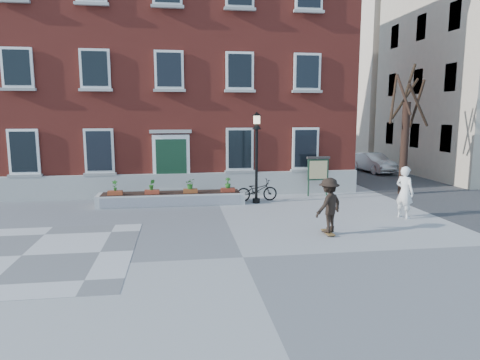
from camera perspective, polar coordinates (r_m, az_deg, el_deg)
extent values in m
plane|color=gray|center=(11.79, 0.40, -10.28)|extent=(100.00, 100.00, 0.00)
cube|color=#5F5F61|center=(13.33, -27.10, -8.97)|extent=(6.00, 6.00, 0.01)
imported|color=black|center=(18.99, 2.24, -1.38)|extent=(1.91, 0.81, 0.98)
imported|color=silver|center=(29.66, 17.34, 2.21)|extent=(1.79, 3.99, 1.27)
imported|color=white|center=(17.02, 21.10, -1.53)|extent=(0.73, 0.84, 1.94)
cube|color=maroon|center=(25.10, -9.23, 13.63)|extent=(18.00, 10.00, 12.00)
cube|color=#AAAAA5|center=(20.17, -9.06, -0.71)|extent=(18.00, 0.24, 1.10)
cube|color=gray|center=(20.12, -9.03, -2.03)|extent=(2.60, 0.80, 0.20)
cube|color=gray|center=(20.23, -9.04, -1.40)|extent=(2.20, 0.50, 0.20)
cube|color=white|center=(20.06, -9.14, 2.41)|extent=(1.70, 0.12, 2.50)
cube|color=#12321F|center=(20.02, -9.13, 2.11)|extent=(1.40, 0.06, 2.30)
cube|color=#9F9F9A|center=(19.91, -9.24, 6.40)|extent=(1.90, 0.25, 0.15)
cube|color=white|center=(21.08, -26.87, 3.38)|extent=(1.30, 0.10, 2.00)
cube|color=black|center=(21.03, -26.92, 3.37)|extent=(1.08, 0.04, 1.78)
cube|color=gray|center=(21.13, -26.73, 0.50)|extent=(1.44, 0.20, 0.12)
cube|color=white|center=(21.10, -27.57, 13.15)|extent=(1.30, 0.10, 1.70)
cube|color=black|center=(21.05, -27.62, 13.15)|extent=(1.08, 0.04, 1.48)
cube|color=gray|center=(20.98, -27.45, 10.69)|extent=(1.44, 0.20, 0.12)
cube|color=gray|center=(21.46, -28.18, 20.31)|extent=(1.44, 0.20, 0.12)
cube|color=silver|center=(20.29, -18.27, 3.71)|extent=(1.30, 0.10, 2.00)
cube|color=black|center=(20.24, -18.29, 3.70)|extent=(1.08, 0.04, 1.78)
cube|color=gray|center=(20.34, -18.15, 0.72)|extent=(1.44, 0.20, 0.12)
cube|color=silver|center=(20.31, -18.77, 13.87)|extent=(1.30, 0.10, 1.70)
cube|color=black|center=(20.26, -18.80, 13.89)|extent=(1.08, 0.04, 1.48)
cube|color=#ACACA7|center=(20.19, -18.67, 11.32)|extent=(1.44, 0.20, 0.12)
cube|color=#A5A5A0|center=(20.68, -19.20, 21.32)|extent=(1.44, 0.20, 0.12)
cube|color=white|center=(20.01, -9.44, 14.30)|extent=(1.30, 0.10, 1.70)
cube|color=black|center=(19.96, -9.44, 14.31)|extent=(1.08, 0.04, 1.48)
cube|color=#9F9E9A|center=(19.88, -9.37, 11.70)|extent=(1.44, 0.20, 0.12)
cube|color=#989893|center=(20.38, -9.65, 21.86)|extent=(1.44, 0.20, 0.12)
cube|color=silver|center=(20.19, -0.03, 4.13)|extent=(1.30, 0.10, 2.00)
cube|color=black|center=(20.14, -0.01, 4.12)|extent=(1.08, 0.04, 1.78)
cube|color=#989893|center=(20.24, -0.01, 1.13)|extent=(1.44, 0.20, 0.12)
cube|color=white|center=(20.21, -0.03, 14.36)|extent=(1.30, 0.10, 1.70)
cube|color=black|center=(20.16, -0.01, 14.37)|extent=(1.08, 0.04, 1.48)
cube|color=#ACACA7|center=(20.08, -0.01, 11.79)|extent=(1.44, 0.20, 0.12)
cube|color=#979792|center=(20.58, -0.01, 21.85)|extent=(1.44, 0.20, 0.12)
cube|color=white|center=(20.88, 8.71, 4.19)|extent=(1.30, 0.10, 2.00)
cube|color=black|center=(20.84, 8.75, 4.18)|extent=(1.08, 0.04, 1.78)
cube|color=#9E9E99|center=(20.94, 8.69, 1.29)|extent=(1.44, 0.20, 0.12)
cube|color=white|center=(20.91, 8.95, 14.07)|extent=(1.30, 0.10, 1.70)
cube|color=black|center=(20.86, 8.99, 14.08)|extent=(1.08, 0.04, 1.48)
cube|color=#989893|center=(20.79, 8.94, 11.59)|extent=(1.44, 0.20, 0.12)
cube|color=#ADACA7|center=(21.27, 9.19, 21.32)|extent=(1.44, 0.20, 0.12)
cube|color=silver|center=(18.57, -9.10, -2.48)|extent=(6.20, 1.10, 0.50)
cube|color=silver|center=(18.02, -9.12, -2.82)|extent=(5.80, 0.02, 0.40)
cube|color=black|center=(18.52, -9.12, -1.72)|extent=(5.80, 0.90, 0.06)
cube|color=brown|center=(18.44, -16.30, -1.69)|extent=(0.60, 0.25, 0.20)
imported|color=#235F1C|center=(18.39, -16.35, -0.70)|extent=(0.24, 0.24, 0.45)
cube|color=maroon|center=(18.29, -11.64, -1.60)|extent=(0.60, 0.25, 0.20)
imported|color=#28691F|center=(18.23, -11.68, -0.60)|extent=(0.25, 0.25, 0.45)
cube|color=brown|center=(18.26, -6.63, -1.50)|extent=(0.60, 0.25, 0.20)
imported|color=#225E1C|center=(18.21, -6.64, -0.49)|extent=(0.40, 0.40, 0.45)
cube|color=maroon|center=(18.37, -1.63, -1.38)|extent=(0.60, 0.25, 0.20)
imported|color=#225C1B|center=(18.32, -1.64, -0.38)|extent=(0.25, 0.25, 0.45)
cylinder|color=black|center=(21.87, 21.05, 3.91)|extent=(0.36, 0.36, 4.40)
cylinder|color=#2F1F15|center=(22.06, 22.52, 9.30)|extent=(0.12, 1.12, 2.23)
cylinder|color=black|center=(22.36, 21.11, 10.04)|extent=(1.18, 0.49, 1.97)
cylinder|color=#312116|center=(21.89, 19.79, 10.14)|extent=(0.88, 1.14, 2.35)
cylinder|color=#311F16|center=(21.48, 21.00, 10.59)|extent=(0.60, 0.77, 1.90)
cylinder|color=black|center=(21.37, 22.67, 9.20)|extent=(1.39, 0.55, 1.95)
cylinder|color=#312216|center=(22.05, 21.71, 12.17)|extent=(0.43, 0.48, 1.58)
cube|color=#3D3D3F|center=(32.31, 16.86, 1.62)|extent=(8.00, 36.00, 0.01)
cube|color=beige|center=(42.00, 20.15, 11.94)|extent=(10.00, 11.00, 13.00)
cube|color=#373330|center=(42.95, 20.66, 20.95)|extent=(10.40, 11.40, 0.50)
cube|color=black|center=(26.35, 25.82, 5.02)|extent=(0.08, 1.00, 1.50)
cube|color=black|center=(29.05, 22.30, 5.52)|extent=(0.08, 1.00, 1.50)
cube|color=black|center=(31.85, 19.38, 5.91)|extent=(0.08, 1.00, 1.50)
cube|color=black|center=(26.38, 26.31, 12.18)|extent=(0.08, 1.00, 1.50)
cube|color=black|center=(29.09, 22.69, 12.01)|extent=(0.08, 1.00, 1.50)
cube|color=black|center=(31.88, 19.69, 11.84)|extent=(0.08, 1.00, 1.50)
cube|color=black|center=(26.81, 26.81, 19.00)|extent=(0.08, 1.00, 1.50)
cube|color=black|center=(29.47, 23.08, 18.22)|extent=(0.08, 1.00, 1.50)
cube|color=black|center=(32.23, 20.00, 17.52)|extent=(0.08, 1.00, 1.50)
cylinder|color=black|center=(18.69, 2.18, -2.76)|extent=(0.32, 0.32, 0.20)
cylinder|color=black|center=(18.45, 2.21, 1.81)|extent=(0.12, 0.12, 3.20)
cone|color=black|center=(18.32, 2.24, 7.25)|extent=(0.40, 0.40, 0.30)
cube|color=beige|center=(18.31, 2.25, 8.03)|extent=(0.24, 0.24, 0.34)
cone|color=black|center=(18.31, 2.25, 8.81)|extent=(0.40, 0.40, 0.16)
cylinder|color=#1A3422|center=(20.34, 9.13, 0.37)|extent=(0.08, 0.08, 1.80)
cylinder|color=#1B3725|center=(20.63, 11.52, 0.42)|extent=(0.08, 0.08, 1.80)
cube|color=#193222|center=(20.43, 10.36, 1.37)|extent=(1.00, 0.10, 1.00)
cube|color=beige|center=(20.38, 10.41, 1.34)|extent=(0.85, 0.02, 0.85)
cube|color=#36312F|center=(20.37, 10.40, 2.96)|extent=(1.10, 0.16, 0.10)
cube|color=brown|center=(14.22, 11.64, -6.85)|extent=(0.22, 0.78, 0.03)
cylinder|color=black|center=(13.95, 11.67, -7.31)|extent=(0.03, 0.05, 0.05)
cylinder|color=black|center=(14.01, 12.37, -7.26)|extent=(0.03, 0.05, 0.05)
cylinder|color=black|center=(14.45, 10.92, -6.71)|extent=(0.03, 0.05, 0.05)
cylinder|color=black|center=(14.51, 11.59, -6.67)|extent=(0.03, 0.05, 0.05)
imported|color=black|center=(14.01, 11.75, -3.30)|extent=(1.32, 1.19, 1.77)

